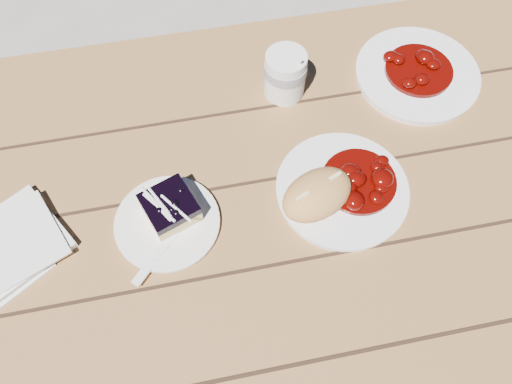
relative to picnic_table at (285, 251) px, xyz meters
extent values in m
plane|color=gray|center=(0.00, 0.00, -0.59)|extent=(60.00, 60.00, 0.00)
cube|color=brown|center=(0.00, 0.00, 0.14)|extent=(2.00, 0.80, 0.05)
cube|color=brown|center=(0.00, 0.65, -0.15)|extent=(1.80, 0.25, 0.04)
cube|color=brown|center=(0.80, 0.65, -0.38)|extent=(0.06, 0.06, 0.42)
cylinder|color=white|center=(0.10, 0.03, 0.17)|extent=(0.23, 0.23, 0.02)
ellipsoid|color=tan|center=(0.05, 0.01, 0.21)|extent=(0.15, 0.13, 0.07)
cylinder|color=white|center=(-0.21, 0.03, 0.17)|extent=(0.17, 0.17, 0.01)
cube|color=#ECD181|center=(-0.20, 0.04, 0.18)|extent=(0.10, 0.10, 0.03)
cube|color=black|center=(-0.20, 0.04, 0.21)|extent=(0.10, 0.10, 0.02)
cylinder|color=white|center=(0.05, 0.27, 0.21)|extent=(0.08, 0.08, 0.10)
cube|color=white|center=(-0.46, 0.04, 0.17)|extent=(0.21, 0.21, 0.01)
cylinder|color=white|center=(0.32, 0.26, 0.17)|extent=(0.24, 0.24, 0.02)
camera|label=1|loc=(-0.13, -0.35, 0.94)|focal=35.00mm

